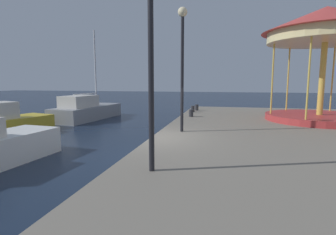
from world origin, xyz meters
name	(u,v)px	position (x,y,z in m)	size (l,w,h in m)	color
ground_plane	(152,158)	(0.00, 0.00, 0.00)	(120.00, 120.00, 0.00)	#162338
sailboat_grey	(86,110)	(-7.36, 8.43, 0.68)	(2.83, 6.15, 6.53)	gray
motorboat_yellow	(6,122)	(-8.80, 2.75, 0.62)	(2.87, 4.56, 1.69)	gold
carousel	(325,36)	(7.10, 5.48, 4.90)	(5.88, 5.88, 5.47)	#B23333
lamp_post_near_edge	(151,39)	(1.00, -3.51, 3.61)	(0.36, 0.36, 4.09)	black
lamp_post_mid_promenade	(182,49)	(0.88, 1.17, 3.96)	(0.36, 0.36, 4.68)	black
bollard_north	(197,107)	(0.61, 8.87, 1.00)	(0.24, 0.24, 0.40)	#2D2D33
bollard_center	(193,109)	(0.46, 7.88, 1.00)	(0.24, 0.24, 0.40)	#2D2D33
bollard_south	(191,113)	(0.66, 5.59, 1.00)	(0.24, 0.24, 0.40)	#2D2D33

